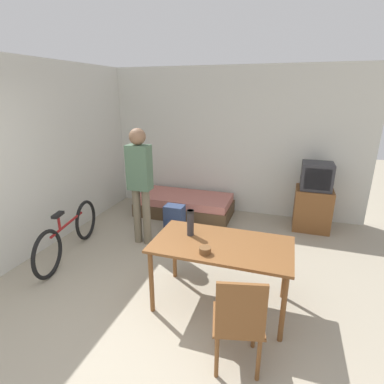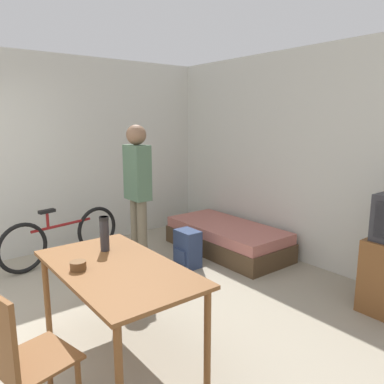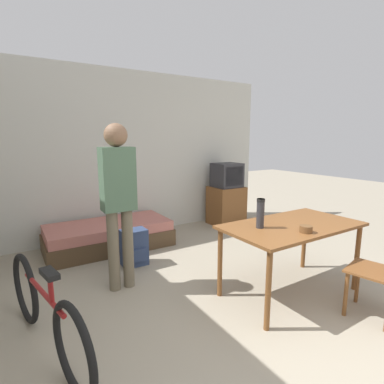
{
  "view_description": "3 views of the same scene",
  "coord_description": "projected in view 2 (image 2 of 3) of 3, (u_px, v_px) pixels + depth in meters",
  "views": [
    {
      "loc": [
        1.23,
        -1.74,
        2.25
      ],
      "look_at": [
        0.03,
        1.95,
        0.94
      ],
      "focal_mm": 28.0,
      "sensor_mm": 36.0,
      "label": 1
    },
    {
      "loc": [
        3.09,
        -0.19,
        1.84
      ],
      "look_at": [
        -0.06,
        2.28,
        1.05
      ],
      "focal_mm": 35.0,
      "sensor_mm": 36.0,
      "label": 2
    },
    {
      "loc": [
        -1.77,
        -0.97,
        1.63
      ],
      "look_at": [
        0.09,
        2.01,
        0.99
      ],
      "focal_mm": 28.0,
      "sensor_mm": 36.0,
      "label": 3
    }
  ],
  "objects": [
    {
      "name": "person_standing",
      "position": [
        138.0,
        186.0,
        4.51
      ],
      "size": [
        0.34,
        0.24,
        1.77
      ],
      "color": "#6B604C",
      "rests_on": "ground_plane"
    },
    {
      "name": "backpack",
      "position": [
        187.0,
        249.0,
        4.7
      ],
      "size": [
        0.32,
        0.25,
        0.47
      ],
      "color": "navy",
      "rests_on": "ground_plane"
    },
    {
      "name": "daybed",
      "position": [
        227.0,
        238.0,
        5.25
      ],
      "size": [
        1.79,
        0.85,
        0.39
      ],
      "color": "#4C3823",
      "rests_on": "ground_plane"
    },
    {
      "name": "wall_left",
      "position": [
        82.0,
        153.0,
        5.41
      ],
      "size": [
        0.06,
        4.8,
        2.7
      ],
      "color": "silver",
      "rests_on": "ground_plane"
    },
    {
      "name": "dining_table",
      "position": [
        117.0,
        276.0,
        2.81
      ],
      "size": [
        1.44,
        0.79,
        0.75
      ],
      "color": "brown",
      "rests_on": "ground_plane"
    },
    {
      "name": "wall_back",
      "position": [
        288.0,
        157.0,
        4.91
      ],
      "size": [
        5.25,
        0.06,
        2.7
      ],
      "color": "silver",
      "rests_on": "ground_plane"
    },
    {
      "name": "mate_bowl",
      "position": [
        78.0,
        266.0,
        2.73
      ],
      "size": [
        0.12,
        0.12,
        0.07
      ],
      "color": "brown",
      "rests_on": "dining_table"
    },
    {
      "name": "bicycle",
      "position": [
        63.0,
        237.0,
        4.87
      ],
      "size": [
        0.38,
        1.67,
        0.73
      ],
      "color": "black",
      "rests_on": "ground_plane"
    },
    {
      "name": "thermos_flask",
      "position": [
        104.0,
        232.0,
        3.11
      ],
      "size": [
        0.08,
        0.08,
        0.29
      ],
      "color": "#2D2D33",
      "rests_on": "dining_table"
    },
    {
      "name": "wooden_chair",
      "position": [
        19.0,
        355.0,
        2.12
      ],
      "size": [
        0.5,
        0.5,
        0.94
      ],
      "color": "brown",
      "rests_on": "ground_plane"
    }
  ]
}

